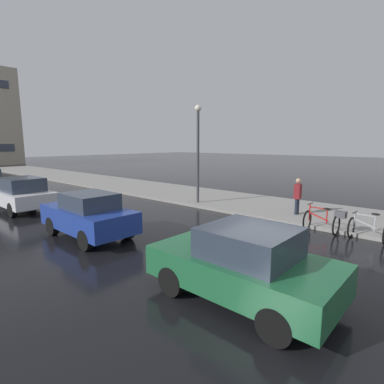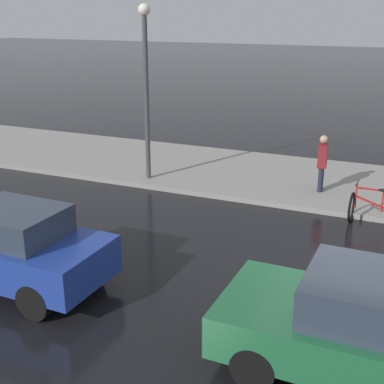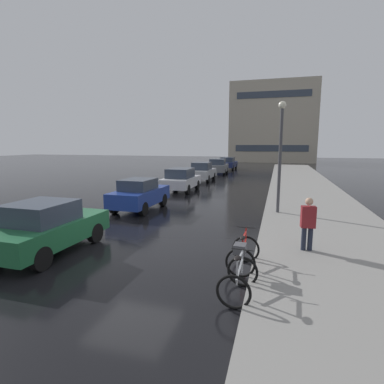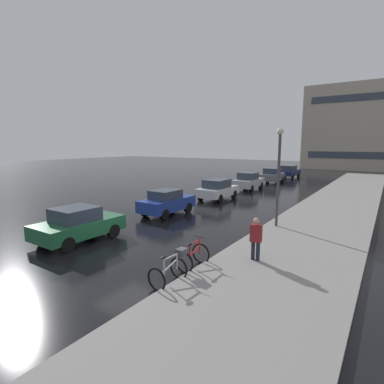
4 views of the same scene
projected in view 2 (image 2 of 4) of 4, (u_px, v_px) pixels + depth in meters
The scene contains 7 objects.
ground_plane at pixel (329, 285), 10.06m from camera, with size 140.00×140.00×0.00m, color black.
sidewalk_kerb at pixel (76, 153), 19.04m from camera, with size 4.80×60.00×0.14m, color gray.
bicycle_second at pixel (380, 207), 12.61m from camera, with size 0.78×1.35×1.02m.
car_green at pixel (359, 326), 7.36m from camera, with size 1.99×3.82×1.55m.
car_blue at pixel (11, 247), 9.80m from camera, with size 1.76×3.77×1.55m.
pedestrian at pixel (322, 162), 14.56m from camera, with size 0.43×0.29×1.71m.
streetlamp at pixel (146, 78), 15.02m from camera, with size 0.33×0.33×5.07m.
Camera 2 is at (-9.23, -1.24, 4.91)m, focal length 50.00 mm.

